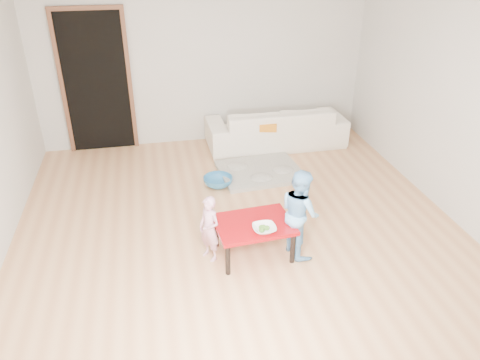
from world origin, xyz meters
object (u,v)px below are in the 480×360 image
object	(u,v)px
child_blue	(300,212)
basin	(218,181)
sofa	(276,126)
bowl	(264,229)
child_pink	(209,229)
red_table	(254,238)

from	to	relation	value
child_blue	basin	xyz separation A→B (m)	(-0.60, 1.59, -0.41)
basin	sofa	bearing A→B (deg)	46.18
bowl	child_blue	xyz separation A→B (m)	(0.41, 0.13, 0.06)
basin	child_blue	bearing A→B (deg)	-69.42
sofa	child_pink	distance (m)	3.03
sofa	child_blue	size ratio (longest dim) A/B	2.24
sofa	child_pink	bearing A→B (deg)	61.12
bowl	child_pink	bearing A→B (deg)	159.22
red_table	child_pink	size ratio (longest dim) A/B	1.09
bowl	child_blue	size ratio (longest dim) A/B	0.24
red_table	sofa	bearing A→B (deg)	70.01
sofa	red_table	xyz separation A→B (m)	(-0.98, -2.70, -0.12)
sofa	basin	world-z (taller)	sofa
red_table	child_blue	world-z (taller)	child_blue
red_table	basin	bearing A→B (deg)	94.56
sofa	child_blue	world-z (taller)	child_blue
red_table	child_pink	distance (m)	0.48
red_table	child_blue	distance (m)	0.55
child_blue	basin	distance (m)	1.74
red_table	basin	distance (m)	1.56
child_blue	bowl	bearing A→B (deg)	96.05
basin	red_table	bearing A→B (deg)	-85.44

